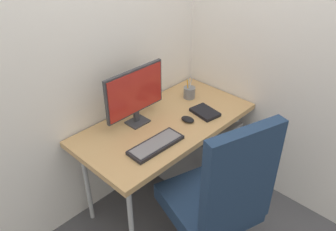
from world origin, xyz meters
TOP-DOWN VIEW (x-y plane):
  - ground_plane at (0.00, 0.00)m, footprint 8.00×8.00m
  - wall_back at (0.00, 0.36)m, footprint 2.97×0.04m
  - wall_side_right at (0.68, -0.24)m, footprint 0.04×2.32m
  - desk at (0.00, 0.00)m, footprint 1.31×0.66m
  - office_chair at (-0.20, -0.63)m, footprint 0.64×0.67m
  - filing_cabinet at (0.34, -0.05)m, footprint 0.47×0.50m
  - monitor at (-0.15, 0.14)m, footprint 0.49×0.12m
  - keyboard at (-0.25, -0.16)m, footprint 0.39×0.15m
  - mouse at (0.11, -0.11)m, footprint 0.08×0.11m
  - pen_holder at (0.38, 0.11)m, footprint 0.09×0.09m
  - notebook at (0.28, -0.14)m, footprint 0.17×0.22m

SIDE VIEW (x-z plane):
  - ground_plane at x=0.00m, z-range 0.00..0.00m
  - filing_cabinet at x=0.34m, z-range 0.00..0.56m
  - office_chair at x=-0.20m, z-range -0.01..1.13m
  - desk at x=0.00m, z-range 0.31..1.02m
  - notebook at x=0.28m, z-range 0.72..0.74m
  - keyboard at x=-0.25m, z-range 0.72..0.74m
  - mouse at x=0.11m, z-range 0.72..0.75m
  - pen_holder at x=0.38m, z-range 0.68..0.85m
  - monitor at x=-0.15m, z-range 0.75..1.15m
  - wall_back at x=0.00m, z-range 0.00..2.80m
  - wall_side_right at x=0.68m, z-range 0.00..2.80m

